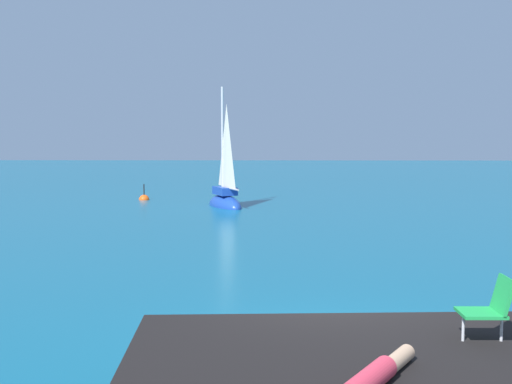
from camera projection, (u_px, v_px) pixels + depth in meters
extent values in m
plane|color=#0F5675|center=(328.00, 348.00, 10.63)|extent=(160.00, 160.00, 0.00)
ellipsoid|color=#193D99|center=(225.00, 206.00, 31.78)|extent=(2.42, 3.55, 1.16)
cube|color=#193D99|center=(225.00, 191.00, 31.72)|extent=(1.34, 1.67, 0.38)
cylinder|color=#B7B7BC|center=(222.00, 141.00, 31.79)|extent=(0.13, 0.13, 5.26)
cylinder|color=#B2B2B7|center=(230.00, 188.00, 31.03)|extent=(0.94, 1.96, 0.10)
pyramid|color=silver|center=(227.00, 145.00, 31.27)|extent=(0.74, 1.56, 4.00)
cylinder|color=#DB384C|center=(369.00, 381.00, 6.34)|extent=(0.67, 0.89, 0.24)
cylinder|color=tan|center=(396.00, 361.00, 6.98)|extent=(0.52, 0.69, 0.18)
cube|color=green|center=(481.00, 313.00, 7.92)|extent=(0.53, 0.49, 0.04)
cube|color=green|center=(503.00, 295.00, 7.89)|extent=(0.16, 0.48, 0.45)
cylinder|color=silver|center=(463.00, 327.00, 7.93)|extent=(0.04, 0.04, 0.35)
cylinder|color=silver|center=(502.00, 327.00, 7.93)|extent=(0.04, 0.04, 0.35)
sphere|color=#EA5114|center=(144.00, 200.00, 35.04)|extent=(0.56, 0.56, 0.56)
cylinder|color=black|center=(144.00, 190.00, 34.99)|extent=(0.06, 0.06, 0.60)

